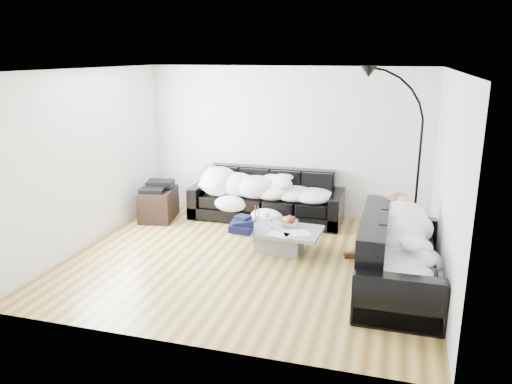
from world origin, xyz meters
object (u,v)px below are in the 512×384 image
(sleeper_right, at_px, (401,237))
(wine_glass_a, at_px, (268,219))
(candle_right, at_px, (258,213))
(shoes, at_px, (358,254))
(candle_left, at_px, (255,214))
(sofa_right, at_px, (400,253))
(floor_lamp, at_px, (418,170))
(av_cabinet, at_px, (159,204))
(wine_glass_b, at_px, (257,221))
(sofa_back, at_px, (266,196))
(fruit_bowl, at_px, (290,221))
(wine_glass_c, at_px, (272,223))
(stereo, at_px, (158,186))
(sleeper_back, at_px, (266,184))
(coffee_table, at_px, (279,240))

(sleeper_right, bearing_deg, wine_glass_a, 65.57)
(candle_right, xyz_separation_m, shoes, (1.54, -0.18, -0.41))
(wine_glass_a, xyz_separation_m, shoes, (1.35, -0.03, -0.39))
(candle_left, bearing_deg, sofa_right, -23.58)
(sofa_right, xyz_separation_m, shoes, (-0.55, 0.83, -0.41))
(floor_lamp, bearing_deg, av_cabinet, -155.75)
(wine_glass_a, bearing_deg, wine_glass_b, -136.01)
(sofa_back, xyz_separation_m, fruit_bowl, (0.68, -1.23, 0.00))
(sofa_back, height_order, candle_left, sofa_back)
(av_cabinet, bearing_deg, wine_glass_c, -32.22)
(floor_lamp, bearing_deg, sleeper_right, -72.49)
(stereo, relative_size, floor_lamp, 0.19)
(wine_glass_b, distance_m, av_cabinet, 2.21)
(sofa_right, height_order, fruit_bowl, sofa_right)
(wine_glass_c, bearing_deg, stereo, 158.40)
(sofa_back, distance_m, wine_glass_a, 1.27)
(wine_glass_b, height_order, wine_glass_c, wine_glass_c)
(wine_glass_a, height_order, wine_glass_b, wine_glass_a)
(sleeper_back, distance_m, coffee_table, 1.51)
(wine_glass_c, height_order, candle_right, candle_right)
(sleeper_right, height_order, wine_glass_b, sleeper_right)
(wine_glass_a, bearing_deg, sleeper_right, -24.43)
(sleeper_right, distance_m, floor_lamp, 1.66)
(candle_right, bearing_deg, sleeper_back, 98.78)
(wine_glass_a, xyz_separation_m, wine_glass_b, (-0.13, -0.13, -0.01))
(shoes, distance_m, floor_lamp, 1.53)
(wine_glass_c, bearing_deg, coffee_table, 7.51)
(candle_right, distance_m, shoes, 1.60)
(wine_glass_c, relative_size, candle_left, 0.69)
(stereo, bearing_deg, candle_left, -30.76)
(sofa_back, distance_m, wine_glass_c, 1.46)
(sofa_back, distance_m, coffee_table, 1.51)
(candle_left, relative_size, shoes, 0.62)
(wine_glass_b, bearing_deg, candle_left, 112.84)
(sleeper_back, height_order, candle_right, sleeper_back)
(sleeper_right, bearing_deg, floor_lamp, -7.10)
(wine_glass_b, bearing_deg, sofa_right, -19.94)
(sofa_back, relative_size, wine_glass_c, 15.28)
(wine_glass_b, bearing_deg, floor_lamp, 20.47)
(sofa_right, distance_m, shoes, 1.08)
(fruit_bowl, height_order, wine_glass_c, wine_glass_c)
(sofa_back, xyz_separation_m, sofa_right, (2.25, -2.09, 0.02))
(coffee_table, distance_m, wine_glass_c, 0.28)
(fruit_bowl, distance_m, shoes, 1.09)
(floor_lamp, bearing_deg, candle_left, -139.70)
(wine_glass_c, relative_size, shoes, 0.43)
(sofa_back, xyz_separation_m, sleeper_right, (2.25, -2.09, 0.23))
(wine_glass_a, height_order, floor_lamp, floor_lamp)
(sofa_right, height_order, sleeper_back, sofa_right)
(candle_left, relative_size, floor_lamp, 0.11)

